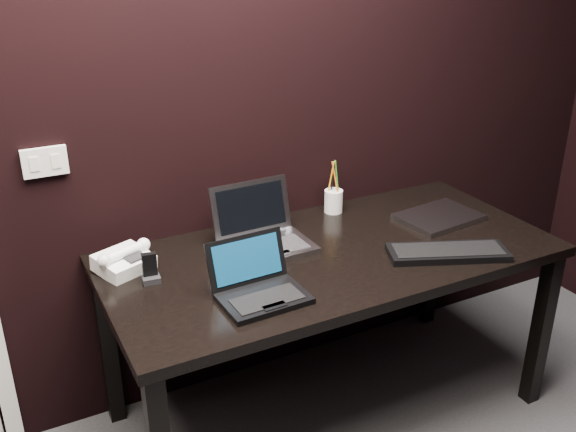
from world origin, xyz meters
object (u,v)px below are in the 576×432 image
silver_laptop (264,236)px  ext_keyboard (448,252)px  netbook (259,287)px  closed_laptop (439,217)px  pen_cup (333,200)px  mobile_phone (150,271)px  desk (331,269)px  desk_phone (124,261)px

silver_laptop → ext_keyboard: 0.69m
netbook → closed_laptop: netbook is taller
silver_laptop → pen_cup: size_ratio=1.44×
closed_laptop → mobile_phone: 1.22m
ext_keyboard → closed_laptop: size_ratio=1.32×
silver_laptop → closed_laptop: size_ratio=0.95×
desk → desk_phone: (-0.73, 0.21, 0.12)m
ext_keyboard → mobile_phone: (-1.03, 0.32, 0.03)m
ext_keyboard → desk_phone: 1.18m
ext_keyboard → closed_laptop: 0.33m
ext_keyboard → closed_laptop: (0.18, 0.27, -0.00)m
closed_laptop → pen_cup: 0.45m
silver_laptop → pen_cup: bearing=22.1°
silver_laptop → mobile_phone: bearing=-172.3°
desk → netbook: netbook is taller
netbook → mobile_phone: netbook is taller
desk → pen_cup: pen_cup is taller
closed_laptop → pen_cup: size_ratio=1.52×
desk_phone → mobile_phone: 0.13m
pen_cup → netbook: bearing=-139.7°
netbook → silver_laptop: bearing=62.3°
ext_keyboard → mobile_phone: mobile_phone is taller
ext_keyboard → pen_cup: bearing=106.7°
netbook → mobile_phone: 0.39m
mobile_phone → pen_cup: pen_cup is taller
desk → silver_laptop: size_ratio=5.14×
desk → mobile_phone: mobile_phone is taller
desk → desk_phone: 0.77m
netbook → desk_phone: bearing=132.2°
silver_laptop → desk_phone: silver_laptop is taller
desk_phone → closed_laptop: bearing=-7.3°
desk_phone → mobile_phone: bearing=-62.9°
silver_laptop → mobile_phone: size_ratio=3.20×
mobile_phone → desk_phone: bearing=117.1°
ext_keyboard → mobile_phone: 1.08m
pen_cup → ext_keyboard: bearing=-73.3°
desk → closed_laptop: (0.55, 0.04, 0.09)m
silver_laptop → ext_keyboard: size_ratio=0.71×
desk → netbook: size_ratio=5.93×
netbook → mobile_phone: size_ratio=2.78×
mobile_phone → silver_laptop: bearing=7.7°
ext_keyboard → silver_laptop: bearing=146.4°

